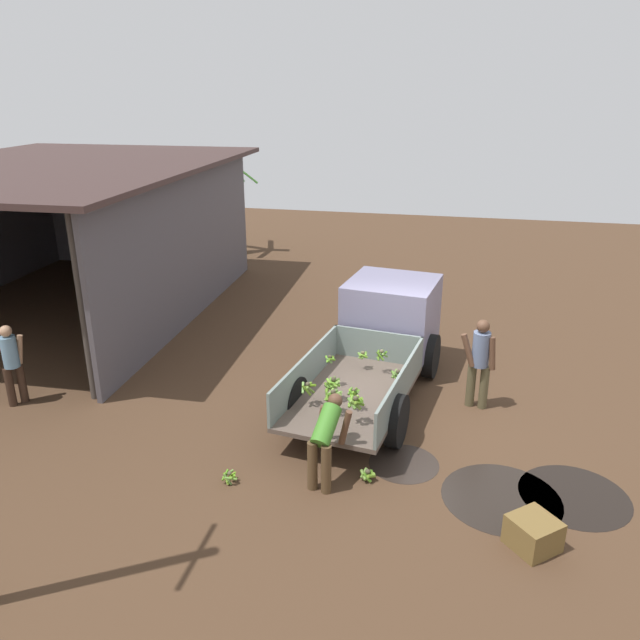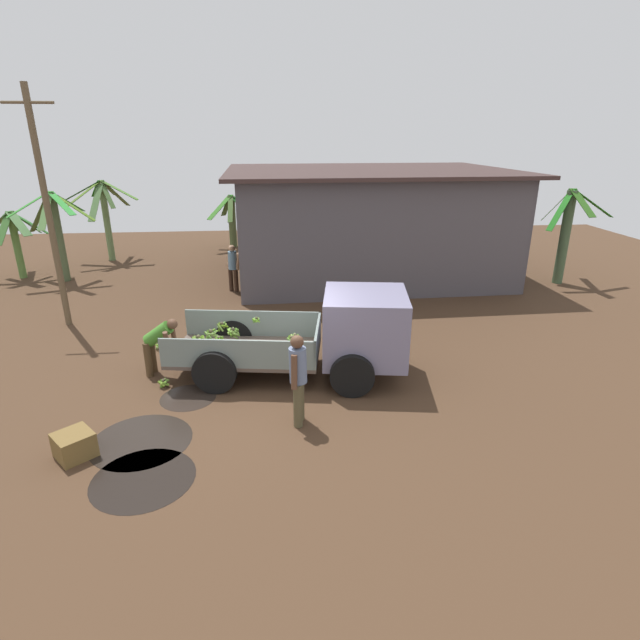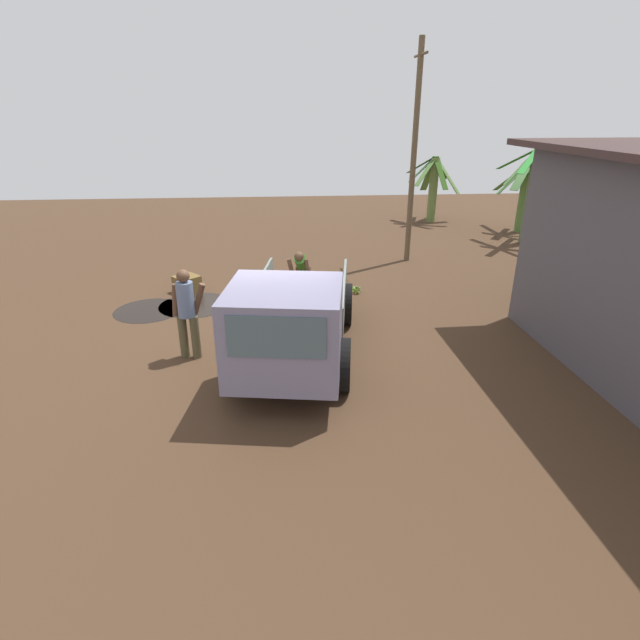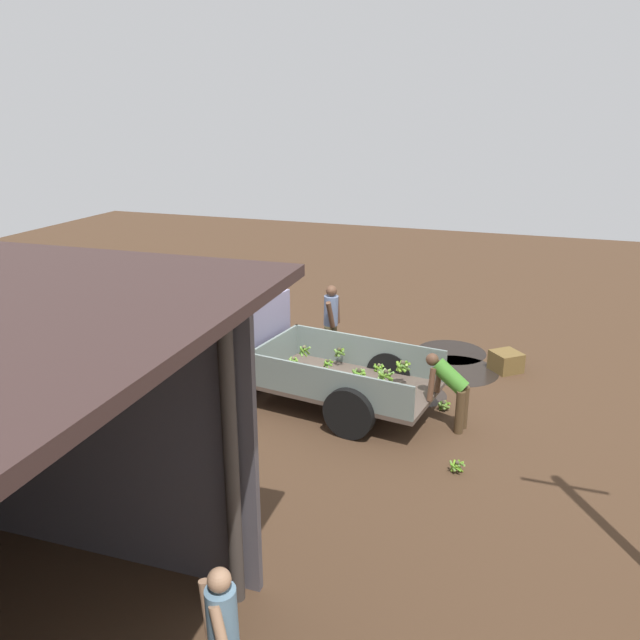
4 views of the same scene
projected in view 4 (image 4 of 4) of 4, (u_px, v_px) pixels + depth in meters
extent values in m
plane|color=#473120|center=(320.00, 390.00, 12.24)|extent=(36.00, 36.00, 0.00)
cylinder|color=black|center=(457.00, 370.00, 13.13)|extent=(1.70, 1.70, 0.01)
cylinder|color=#2C231E|center=(418.00, 395.00, 12.01)|extent=(1.10, 1.10, 0.01)
cylinder|color=black|center=(451.00, 352.00, 14.14)|extent=(1.56, 1.56, 0.01)
cube|color=brown|center=(347.00, 385.00, 11.30)|extent=(3.35, 2.21, 0.08)
cube|color=slate|center=(326.00, 385.00, 10.47)|extent=(3.10, 0.52, 0.60)
cube|color=slate|center=(366.00, 352.00, 11.91)|extent=(3.10, 0.52, 0.60)
cube|color=slate|center=(274.00, 353.00, 11.86)|extent=(0.31, 1.75, 0.60)
cube|color=slate|center=(231.00, 329.00, 12.19)|extent=(1.93, 1.96, 1.40)
cube|color=#4C606B|center=(195.00, 309.00, 12.48)|extent=(0.24, 1.37, 0.62)
cylinder|color=black|center=(215.00, 381.00, 11.54)|extent=(0.91, 0.35, 0.89)
cylinder|color=black|center=(268.00, 349.00, 13.07)|extent=(0.91, 0.35, 0.89)
cylinder|color=black|center=(349.00, 413.00, 10.34)|extent=(0.91, 0.35, 0.89)
cylinder|color=black|center=(390.00, 374.00, 11.87)|extent=(0.91, 0.35, 0.89)
sphere|color=brown|center=(304.00, 347.00, 11.78)|extent=(0.07, 0.07, 0.07)
cylinder|color=#4D791F|center=(307.00, 351.00, 11.77)|extent=(0.08, 0.17, 0.17)
cylinder|color=#6D9C3E|center=(307.00, 349.00, 11.85)|extent=(0.19, 0.11, 0.15)
cylinder|color=#4D831F|center=(303.00, 350.00, 11.85)|extent=(0.14, 0.15, 0.17)
cylinder|color=#6FA842|center=(301.00, 351.00, 11.79)|extent=(0.11, 0.15, 0.18)
cylinder|color=#598725|center=(304.00, 352.00, 11.75)|extent=(0.16, 0.06, 0.18)
sphere|color=#4D4632|center=(403.00, 363.00, 11.03)|extent=(0.09, 0.09, 0.09)
cylinder|color=#7AB12F|center=(399.00, 366.00, 11.10)|extent=(0.11, 0.19, 0.18)
cylinder|color=#79AB2A|center=(399.00, 367.00, 11.04)|extent=(0.15, 0.19, 0.17)
cylinder|color=#679F2A|center=(401.00, 368.00, 10.99)|extent=(0.21, 0.08, 0.16)
cylinder|color=#5C8B37|center=(405.00, 368.00, 10.99)|extent=(0.17, 0.18, 0.16)
cylinder|color=#7CA53E|center=(407.00, 367.00, 11.05)|extent=(0.09, 0.19, 0.18)
cylinder|color=olive|center=(406.00, 365.00, 11.10)|extent=(0.20, 0.16, 0.15)
cylinder|color=#47761C|center=(402.00, 364.00, 11.13)|extent=(0.22, 0.11, 0.13)
sphere|color=brown|center=(379.00, 365.00, 11.09)|extent=(0.06, 0.06, 0.06)
cylinder|color=#63A82A|center=(381.00, 369.00, 11.09)|extent=(0.06, 0.14, 0.15)
cylinder|color=#6D9F2A|center=(381.00, 368.00, 11.13)|extent=(0.12, 0.12, 0.15)
cylinder|color=#557D30|center=(379.00, 367.00, 11.17)|extent=(0.16, 0.07, 0.12)
cylinder|color=#5EA328|center=(377.00, 367.00, 11.15)|extent=(0.10, 0.14, 0.14)
cylinder|color=#4E7618|center=(376.00, 368.00, 11.11)|extent=(0.09, 0.16, 0.12)
cylinder|color=#4E7D28|center=(377.00, 368.00, 11.05)|extent=(0.17, 0.07, 0.09)
cylinder|color=#70A422|center=(380.00, 369.00, 11.06)|extent=(0.15, 0.10, 0.13)
sphere|color=#4C4431|center=(386.00, 372.00, 10.75)|extent=(0.09, 0.09, 0.09)
cylinder|color=#789D43|center=(385.00, 373.00, 10.86)|extent=(0.23, 0.14, 0.15)
cylinder|color=#7CA94B|center=(382.00, 374.00, 10.83)|extent=(0.13, 0.22, 0.17)
cylinder|color=#597D36|center=(381.00, 377.00, 10.78)|extent=(0.11, 0.20, 0.20)
cylinder|color=#6EA634|center=(382.00, 377.00, 10.73)|extent=(0.21, 0.16, 0.18)
cylinder|color=#4F7D1E|center=(386.00, 377.00, 10.67)|extent=(0.24, 0.11, 0.13)
cylinder|color=#4F7921|center=(389.00, 378.00, 10.73)|extent=(0.14, 0.19, 0.21)
cylinder|color=#527D26|center=(390.00, 377.00, 10.77)|extent=(0.07, 0.19, 0.22)
cylinder|color=#6FA045|center=(389.00, 375.00, 10.83)|extent=(0.21, 0.16, 0.18)
sphere|color=#403A2A|center=(328.00, 361.00, 10.77)|extent=(0.07, 0.07, 0.07)
cylinder|color=#6FA045|center=(330.00, 364.00, 10.77)|extent=(0.05, 0.13, 0.11)
cylinder|color=#5C911E|center=(331.00, 362.00, 10.81)|extent=(0.13, 0.11, 0.09)
cylinder|color=#6FAD34|center=(328.00, 362.00, 10.83)|extent=(0.13, 0.09, 0.11)
cylinder|color=#567A1F|center=(325.00, 363.00, 10.80)|extent=(0.04, 0.13, 0.11)
cylinder|color=#75A53F|center=(326.00, 365.00, 10.77)|extent=(0.11, 0.09, 0.13)
cylinder|color=#66AE26|center=(328.00, 364.00, 10.73)|extent=(0.14, 0.09, 0.09)
sphere|color=brown|center=(293.00, 358.00, 11.52)|extent=(0.07, 0.07, 0.07)
cylinder|color=#6DA633|center=(294.00, 360.00, 11.58)|extent=(0.14, 0.08, 0.13)
cylinder|color=olive|center=(290.00, 360.00, 11.55)|extent=(0.05, 0.15, 0.11)
cylinder|color=#76A044|center=(291.00, 362.00, 11.50)|extent=(0.14, 0.10, 0.13)
cylinder|color=olive|center=(295.00, 362.00, 11.48)|extent=(0.13, 0.14, 0.11)
cylinder|color=#74A831|center=(296.00, 360.00, 11.54)|extent=(0.11, 0.16, 0.10)
sphere|color=#4A4330|center=(368.00, 381.00, 10.39)|extent=(0.08, 0.08, 0.08)
cylinder|color=#65931F|center=(365.00, 382.00, 10.48)|extent=(0.16, 0.19, 0.12)
cylinder|color=olive|center=(364.00, 385.00, 10.41)|extent=(0.12, 0.19, 0.17)
cylinder|color=#77AB4C|center=(368.00, 387.00, 10.34)|extent=(0.20, 0.08, 0.15)
cylinder|color=#55771F|center=(372.00, 386.00, 10.40)|extent=(0.05, 0.17, 0.18)
cylinder|color=olive|center=(371.00, 384.00, 10.46)|extent=(0.17, 0.13, 0.18)
sphere|color=#433D2C|center=(339.00, 349.00, 11.95)|extent=(0.08, 0.08, 0.08)
cylinder|color=olive|center=(337.00, 353.00, 11.93)|extent=(0.17, 0.12, 0.15)
cylinder|color=#537D2C|center=(341.00, 353.00, 11.91)|extent=(0.17, 0.15, 0.13)
cylinder|color=#567834|center=(343.00, 352.00, 11.97)|extent=(0.11, 0.18, 0.13)
cylinder|color=#6D9E22|center=(340.00, 351.00, 12.03)|extent=(0.17, 0.05, 0.15)
cylinder|color=#527423|center=(337.00, 352.00, 12.01)|extent=(0.10, 0.15, 0.17)
sphere|color=#403A2A|center=(359.00, 371.00, 10.82)|extent=(0.09, 0.09, 0.09)
cylinder|color=#517A27|center=(355.00, 374.00, 10.81)|extent=(0.16, 0.16, 0.13)
cylinder|color=#5F9E2D|center=(358.00, 376.00, 10.79)|extent=(0.17, 0.06, 0.16)
cylinder|color=#6FAE34|center=(361.00, 375.00, 10.77)|extent=(0.17, 0.15, 0.12)
cylinder|color=#74A235|center=(363.00, 374.00, 10.80)|extent=(0.07, 0.19, 0.11)
cylinder|color=#6EAF2F|center=(363.00, 373.00, 10.85)|extent=(0.12, 0.19, 0.12)
cylinder|color=#7EB045|center=(360.00, 372.00, 10.90)|extent=(0.19, 0.05, 0.13)
cylinder|color=#79A244|center=(358.00, 373.00, 10.90)|extent=(0.17, 0.13, 0.15)
cylinder|color=#53782E|center=(355.00, 373.00, 10.87)|extent=(0.06, 0.18, 0.14)
sphere|color=#403A2A|center=(356.00, 377.00, 10.81)|extent=(0.07, 0.07, 0.07)
cylinder|color=olive|center=(359.00, 378.00, 10.86)|extent=(0.16, 0.13, 0.10)
cylinder|color=#507923|center=(356.00, 380.00, 10.88)|extent=(0.14, 0.06, 0.16)
cylinder|color=#538C24|center=(353.00, 378.00, 10.87)|extent=(0.11, 0.16, 0.11)
cylinder|color=olive|center=(352.00, 379.00, 10.83)|extent=(0.08, 0.18, 0.09)
cylinder|color=olive|center=(354.00, 382.00, 10.79)|extent=(0.15, 0.08, 0.15)
cylinder|color=#57811B|center=(357.00, 381.00, 10.76)|extent=(0.16, 0.12, 0.11)
cylinder|color=#4F7529|center=(360.00, 380.00, 10.79)|extent=(0.07, 0.17, 0.11)
cylinder|color=#3F3833|center=(231.00, 456.00, 6.44)|extent=(0.16, 0.16, 3.63)
cylinder|color=brown|center=(333.00, 341.00, 13.64)|extent=(0.19, 0.19, 0.82)
cylinder|color=brown|center=(328.00, 344.00, 13.45)|extent=(0.19, 0.19, 0.82)
cylinder|color=slate|center=(331.00, 311.00, 13.31)|extent=(0.37, 0.36, 0.65)
sphere|color=brown|center=(331.00, 291.00, 13.16)|extent=(0.23, 0.23, 0.23)
cylinder|color=brown|center=(337.00, 310.00, 13.47)|extent=(0.14, 0.18, 0.62)
cylinder|color=brown|center=(330.00, 315.00, 13.09)|extent=(0.17, 0.32, 0.61)
cylinder|color=#4E3922|center=(460.00, 412.00, 10.49)|extent=(0.18, 0.18, 0.77)
cylinder|color=#4E3922|center=(464.00, 407.00, 10.66)|extent=(0.18, 0.18, 0.77)
cylinder|color=#408127|center=(450.00, 376.00, 10.51)|extent=(0.70, 0.41, 0.58)
sphere|color=brown|center=(432.00, 359.00, 10.60)|extent=(0.22, 0.22, 0.22)
cylinder|color=brown|center=(431.00, 385.00, 10.52)|extent=(0.14, 0.21, 0.58)
cylinder|color=brown|center=(439.00, 376.00, 10.84)|extent=(0.14, 0.23, 0.58)
cylinder|color=#658BA6|center=(222.00, 617.00, 5.40)|extent=(0.39, 0.39, 0.59)
sphere|color=tan|center=(219.00, 580.00, 5.27)|extent=(0.21, 0.21, 0.21)
cylinder|color=tan|center=(221.00, 638.00, 5.20)|extent=(0.30, 0.25, 0.55)
cylinder|color=tan|center=(208.00, 609.00, 5.53)|extent=(0.21, 0.18, 0.56)
sphere|color=#4A4330|center=(444.00, 403.00, 11.35)|extent=(0.08, 0.08, 0.08)
cylinder|color=#4B7B1F|center=(441.00, 406.00, 11.39)|extent=(0.05, 0.14, 0.16)
cylinder|color=olive|center=(442.00, 406.00, 11.32)|extent=(0.18, 0.11, 0.13)
cylinder|color=olive|center=(445.00, 406.00, 11.30)|extent=(0.17, 0.13, 0.11)
cylinder|color=#589326|center=(446.00, 406.00, 11.36)|extent=(0.05, 0.15, 0.16)
cylinder|color=olive|center=(446.00, 404.00, 11.41)|extent=(0.17, 0.14, 0.11)
cylinder|color=#79AB34|center=(442.00, 404.00, 11.43)|extent=(0.17, 0.13, 0.13)
sphere|color=brown|center=(457.00, 463.00, 9.41)|extent=(0.07, 0.07, 0.07)
cylinder|color=#75AB44|center=(462.00, 464.00, 9.44)|extent=(0.12, 0.18, 0.10)
cylinder|color=#72A52F|center=(458.00, 464.00, 9.49)|extent=(0.17, 0.07, 0.13)
cylinder|color=#66AD23|center=(455.00, 464.00, 9.49)|extent=(0.15, 0.11, 0.15)
cylinder|color=#77AD27|center=(453.00, 466.00, 9.46)|extent=(0.06, 0.16, 0.16)
cylinder|color=olive|center=(453.00, 466.00, 9.41)|extent=(0.13, 0.16, 0.12)
cylinder|color=#508C1D|center=(455.00, 468.00, 9.37)|extent=(0.19, 0.07, 0.11)
cylinder|color=olive|center=(459.00, 468.00, 9.39)|extent=(0.13, 0.13, 0.16)
cylinder|color=#557735|center=(460.00, 468.00, 9.41)|extent=(0.07, 0.15, 0.17)
cube|color=brown|center=(506.00, 361.00, 13.07)|extent=(0.77, 0.77, 0.41)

